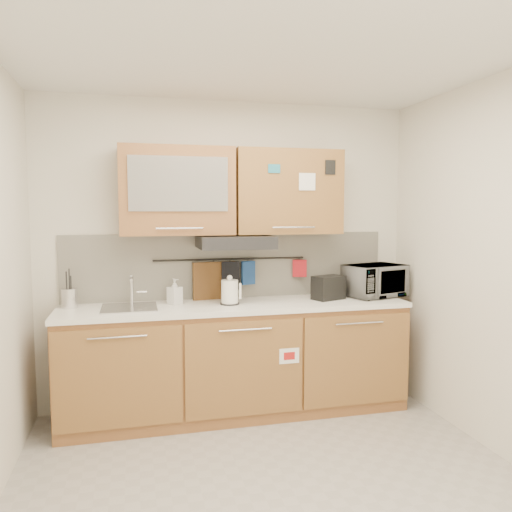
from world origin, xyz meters
TOP-DOWN VIEW (x-y plane):
  - floor at (0.00, 0.00)m, footprint 3.20×3.20m
  - ceiling at (0.00, 0.00)m, footprint 3.20×3.20m
  - wall_back at (0.00, 1.50)m, footprint 3.20×0.00m
  - base_cabinet at (0.00, 1.19)m, footprint 2.80×0.64m
  - countertop at (0.00, 1.19)m, footprint 2.82×0.62m
  - backsplash at (0.00, 1.49)m, footprint 2.80×0.02m
  - upper_cabinets at (-0.00, 1.32)m, footprint 1.82×0.37m
  - range_hood at (0.00, 1.25)m, footprint 0.60×0.46m
  - sink at (-0.85, 1.21)m, footprint 0.42×0.40m
  - utensil_rail at (0.00, 1.45)m, footprint 1.30×0.02m
  - utensil_crock at (-1.30, 1.33)m, footprint 0.14×0.14m
  - kettle at (-0.06, 1.17)m, footprint 0.18×0.16m
  - toaster at (0.80, 1.19)m, footprint 0.30×0.24m
  - microwave at (1.25, 1.24)m, footprint 0.59×0.48m
  - soap_bottle at (-0.49, 1.29)m, footprint 0.13×0.13m
  - cutting_board at (-0.15, 1.44)m, footprint 0.37×0.08m
  - oven_mitt at (0.15, 1.44)m, footprint 0.13×0.06m
  - dark_pouch at (-0.01, 1.44)m, footprint 0.16×0.04m
  - pot_holder at (0.62, 1.44)m, footprint 0.12×0.05m

SIDE VIEW (x-z plane):
  - floor at x=0.00m, z-range 0.00..0.00m
  - base_cabinet at x=0.00m, z-range -0.03..0.85m
  - countertop at x=0.00m, z-range 0.88..0.92m
  - sink at x=-0.85m, z-range 0.79..1.05m
  - utensil_crock at x=-1.30m, z-range 0.85..1.15m
  - cutting_board at x=-0.15m, z-range 0.78..1.24m
  - kettle at x=-0.06m, z-range 0.89..1.13m
  - toaster at x=0.80m, z-range 0.92..1.12m
  - soap_bottle at x=-0.49m, z-range 0.92..1.13m
  - microwave at x=1.25m, z-range 0.92..1.20m
  - dark_pouch at x=-0.01m, z-range 0.99..1.24m
  - oven_mitt at x=0.15m, z-range 1.04..1.24m
  - pot_holder at x=0.62m, z-range 1.09..1.24m
  - backsplash at x=0.00m, z-range 0.92..1.48m
  - utensil_rail at x=0.00m, z-range 1.25..1.27m
  - wall_back at x=0.00m, z-range -0.30..2.90m
  - range_hood at x=0.00m, z-range 1.37..1.47m
  - upper_cabinets at x=0.00m, z-range 1.48..2.18m
  - ceiling at x=0.00m, z-range 2.60..2.60m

